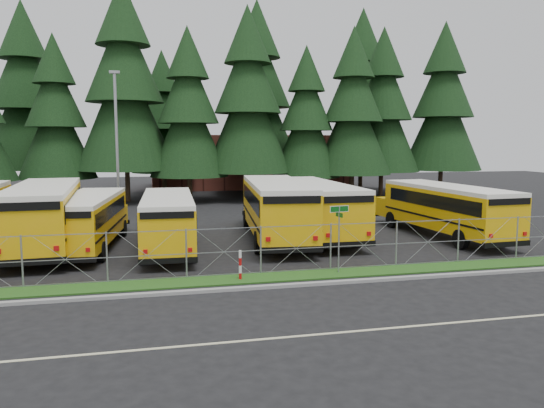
# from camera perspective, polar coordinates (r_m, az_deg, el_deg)

# --- Properties ---
(ground) EXTENTS (120.00, 120.00, 0.00)m
(ground) POSITION_cam_1_polar(r_m,az_deg,el_deg) (23.02, 0.72, -6.81)
(ground) COLOR black
(ground) RESTS_ON ground
(curb) EXTENTS (50.00, 0.25, 0.12)m
(curb) POSITION_cam_1_polar(r_m,az_deg,el_deg) (20.11, 2.86, -8.68)
(curb) COLOR gray
(curb) RESTS_ON ground
(grass_verge) EXTENTS (50.00, 1.40, 0.06)m
(grass_verge) POSITION_cam_1_polar(r_m,az_deg,el_deg) (21.42, 1.82, -7.78)
(grass_verge) COLOR #1A4A15
(grass_verge) RESTS_ON ground
(road_lane_line) EXTENTS (50.00, 0.12, 0.01)m
(road_lane_line) POSITION_cam_1_polar(r_m,az_deg,el_deg) (15.70, 7.93, -13.48)
(road_lane_line) COLOR beige
(road_lane_line) RESTS_ON ground
(chainlink_fence) EXTENTS (44.00, 0.10, 2.00)m
(chainlink_fence) POSITION_cam_1_polar(r_m,az_deg,el_deg) (21.86, 1.36, -4.87)
(chainlink_fence) COLOR #93979B
(chainlink_fence) RESTS_ON ground
(brick_building) EXTENTS (22.00, 10.00, 6.00)m
(brick_building) POSITION_cam_1_polar(r_m,az_deg,el_deg) (62.80, -2.71, 4.65)
(brick_building) COLOR brown
(brick_building) RESTS_ON ground
(bus_1) EXTENTS (3.62, 12.57, 3.26)m
(bus_1) POSITION_cam_1_polar(r_m,az_deg,el_deg) (28.77, -23.20, -1.31)
(bus_1) COLOR #E2AA07
(bus_1) RESTS_ON ground
(bus_2) EXTENTS (3.54, 10.66, 2.74)m
(bus_2) POSITION_cam_1_polar(r_m,az_deg,el_deg) (28.04, -18.99, -1.86)
(bus_2) COLOR #E2AA07
(bus_2) RESTS_ON ground
(bus_3) EXTENTS (2.88, 10.60, 2.75)m
(bus_3) POSITION_cam_1_polar(r_m,az_deg,el_deg) (26.91, -11.13, -1.95)
(bus_3) COLOR #E2AA07
(bus_3) RESTS_ON ground
(bus_5) EXTENTS (4.22, 12.63, 3.25)m
(bus_5) POSITION_cam_1_polar(r_m,az_deg,el_deg) (29.00, 0.35, -0.70)
(bus_5) COLOR #E2AA07
(bus_5) RESTS_ON ground
(bus_6) EXTENTS (2.87, 11.84, 3.10)m
(bus_6) POSITION_cam_1_polar(r_m,az_deg,el_deg) (30.09, 4.55, -0.58)
(bus_6) COLOR #E2AA07
(bus_6) RESTS_ON ground
(bus_east) EXTENTS (3.34, 11.39, 2.95)m
(bus_east) POSITION_cam_1_polar(r_m,az_deg,el_deg) (31.39, 17.93, -0.73)
(bus_east) COLOR #E2AA07
(bus_east) RESTS_ON ground
(street_sign) EXTENTS (0.83, 0.55, 2.81)m
(street_sign) POSITION_cam_1_polar(r_m,az_deg,el_deg) (21.73, 7.23, -2.22)
(street_sign) COLOR #93979B
(street_sign) RESTS_ON ground
(striped_bollard) EXTENTS (0.11, 0.11, 1.20)m
(striped_bollard) POSITION_cam_1_polar(r_m,az_deg,el_deg) (20.80, -3.44, -6.62)
(striped_bollard) COLOR #B20C0C
(striped_bollard) RESTS_ON ground
(light_standard) EXTENTS (0.70, 0.35, 10.14)m
(light_standard) POSITION_cam_1_polar(r_m,az_deg,el_deg) (38.39, -16.36, 6.69)
(light_standard) COLOR #93979B
(light_standard) RESTS_ON ground
(conifer_2) EXTENTS (6.56, 6.56, 14.52)m
(conifer_2) POSITION_cam_1_polar(r_m,az_deg,el_deg) (49.69, -22.22, 8.47)
(conifer_2) COLOR black
(conifer_2) RESTS_ON ground
(conifer_3) EXTENTS (8.72, 8.72, 19.29)m
(conifer_3) POSITION_cam_1_polar(r_m,az_deg,el_deg) (48.95, -15.57, 11.56)
(conifer_3) COLOR black
(conifer_3) RESTS_ON ground
(conifer_4) EXTENTS (6.91, 6.91, 15.28)m
(conifer_4) POSITION_cam_1_polar(r_m,az_deg,el_deg) (47.54, -8.97, 9.45)
(conifer_4) COLOR black
(conifer_4) RESTS_ON ground
(conifer_5) EXTENTS (7.84, 7.84, 17.33)m
(conifer_5) POSITION_cam_1_polar(r_m,az_deg,el_deg) (48.32, -2.62, 10.70)
(conifer_5) COLOR black
(conifer_5) RESTS_ON ground
(conifer_6) EXTENTS (6.32, 6.32, 13.98)m
(conifer_6) POSITION_cam_1_polar(r_m,az_deg,el_deg) (49.09, 3.70, 8.68)
(conifer_6) COLOR black
(conifer_6) RESTS_ON ground
(conifer_7) EXTENTS (7.11, 7.11, 15.73)m
(conifer_7) POSITION_cam_1_polar(r_m,az_deg,el_deg) (49.93, 8.70, 9.59)
(conifer_7) COLOR black
(conifer_7) RESTS_ON ground
(conifer_8) EXTENTS (7.38, 7.38, 16.33)m
(conifer_8) POSITION_cam_1_polar(r_m,az_deg,el_deg) (53.63, 11.81, 9.65)
(conifer_8) COLOR black
(conifer_8) RESTS_ON ground
(conifer_9) EXTENTS (7.70, 7.70, 17.02)m
(conifer_9) POSITION_cam_1_polar(r_m,az_deg,el_deg) (56.01, 17.92, 9.69)
(conifer_9) COLOR black
(conifer_9) RESTS_ON ground
(conifer_10) EXTENTS (8.34, 8.34, 18.44)m
(conifer_10) POSITION_cam_1_polar(r_m,az_deg,el_deg) (56.00, -24.98, 10.12)
(conifer_10) COLOR black
(conifer_10) RESTS_ON ground
(conifer_11) EXTENTS (6.57, 6.57, 14.52)m
(conifer_11) POSITION_cam_1_polar(r_m,az_deg,el_deg) (55.92, -11.64, 8.61)
(conifer_11) COLOR black
(conifer_11) RESTS_ON ground
(conifer_12) EXTENTS (8.68, 8.68, 19.21)m
(conifer_12) POSITION_cam_1_polar(r_m,az_deg,el_deg) (53.95, -1.61, 11.30)
(conifer_12) COLOR black
(conifer_12) RESTS_ON ground
(conifer_13) EXTENTS (8.65, 8.65, 19.13)m
(conifer_13) POSITION_cam_1_polar(r_m,az_deg,el_deg) (57.85, 9.64, 10.87)
(conifer_13) COLOR black
(conifer_13) RESTS_ON ground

